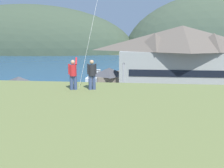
% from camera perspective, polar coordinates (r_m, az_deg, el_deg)
% --- Properties ---
extents(ground_plane, '(600.00, 600.00, 0.00)m').
position_cam_1_polar(ground_plane, '(23.13, -4.29, -13.63)').
color(ground_plane, '#66604C').
extents(parking_lot_pad, '(40.00, 20.00, 0.10)m').
position_cam_1_polar(parking_lot_pad, '(27.65, -2.44, -9.15)').
color(parking_lot_pad, gray).
rests_on(parking_lot_pad, ground).
extents(bay_water, '(360.00, 84.00, 0.03)m').
position_cam_1_polar(bay_water, '(81.25, 3.20, 4.67)').
color(bay_water, navy).
rests_on(bay_water, ground).
extents(far_hill_west_ridge, '(137.11, 57.27, 57.38)m').
position_cam_1_polar(far_hill_west_ridge, '(156.33, -20.55, 7.30)').
color(far_hill_west_ridge, '#3D4C38').
rests_on(far_hill_west_ridge, ground).
extents(harbor_lodge, '(22.58, 10.63, 11.66)m').
position_cam_1_polar(harbor_lodge, '(42.89, 16.57, 6.29)').
color(harbor_lodge, '#999E99').
rests_on(harbor_lodge, ground).
extents(storage_shed_near_lot, '(6.61, 5.50, 5.54)m').
position_cam_1_polar(storage_shed_near_lot, '(27.93, -21.52, -3.69)').
color(storage_shed_near_lot, '#756B5B').
rests_on(storage_shed_near_lot, ground).
extents(storage_shed_waterside, '(5.39, 5.17, 4.42)m').
position_cam_1_polar(storage_shed_waterside, '(41.37, -0.71, 1.10)').
color(storage_shed_waterside, '#756B5B').
rests_on(storage_shed_waterside, ground).
extents(wharf_dock, '(3.20, 14.32, 0.70)m').
position_cam_1_polar(wharf_dock, '(56.12, 0.14, 1.89)').
color(wharf_dock, '#70604C').
rests_on(wharf_dock, ground).
extents(moored_boat_wharfside, '(3.26, 8.07, 2.16)m').
position_cam_1_polar(moored_boat_wharfside, '(53.56, -4.06, 1.79)').
color(moored_boat_wharfside, silver).
rests_on(moored_boat_wharfside, ground).
extents(moored_boat_outer_mooring, '(2.37, 6.33, 2.16)m').
position_cam_1_polar(moored_boat_outer_mooring, '(58.74, 3.66, 2.67)').
color(moored_boat_outer_mooring, silver).
rests_on(moored_boat_outer_mooring, ground).
extents(moored_boat_inner_slip, '(2.70, 7.98, 2.16)m').
position_cam_1_polar(moored_boat_inner_slip, '(54.96, -3.80, 2.05)').
color(moored_boat_inner_slip, '#23564C').
rests_on(moored_boat_inner_slip, ground).
extents(parked_car_mid_row_far, '(4.30, 2.26, 1.82)m').
position_cam_1_polar(parked_car_mid_row_far, '(28.11, 12.09, -6.86)').
color(parked_car_mid_row_far, '#236633').
rests_on(parked_car_mid_row_far, parking_lot_pad).
extents(parked_car_back_row_left, '(4.25, 2.16, 1.82)m').
position_cam_1_polar(parked_car_back_row_left, '(22.61, 16.80, -11.78)').
color(parked_car_back_row_left, red).
rests_on(parked_car_back_row_left, parking_lot_pad).
extents(parked_car_lone_by_shed, '(4.27, 2.18, 1.82)m').
position_cam_1_polar(parked_car_lone_by_shed, '(27.82, 1.96, -6.80)').
color(parked_car_lone_by_shed, silver).
rests_on(parked_car_lone_by_shed, parking_lot_pad).
extents(parked_car_front_row_red, '(4.26, 2.17, 1.82)m').
position_cam_1_polar(parked_car_front_row_red, '(23.14, -5.27, -10.75)').
color(parked_car_front_row_red, '#236633').
rests_on(parked_car_front_row_red, parking_lot_pad).
extents(parking_light_pole, '(0.24, 0.78, 6.19)m').
position_cam_1_polar(parking_light_pole, '(31.77, 2.80, 0.48)').
color(parking_light_pole, '#ADADB2').
rests_on(parking_light_pole, parking_lot_pad).
extents(person_kite_flyer, '(0.52, 0.69, 1.86)m').
position_cam_1_polar(person_kite_flyer, '(13.64, -9.51, 2.54)').
color(person_kite_flyer, '#384770').
rests_on(person_kite_flyer, grassy_hill_foreground).
extents(person_companion, '(0.52, 0.40, 1.74)m').
position_cam_1_polar(person_companion, '(13.53, -4.94, 2.52)').
color(person_companion, '#384770').
rests_on(person_companion, grassy_hill_foreground).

